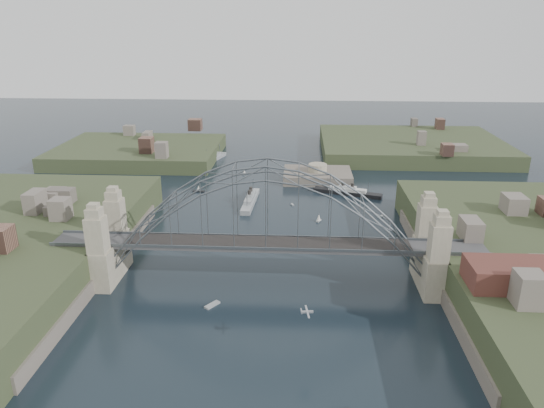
% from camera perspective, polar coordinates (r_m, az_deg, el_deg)
% --- Properties ---
extents(ground, '(500.00, 500.00, 0.00)m').
position_cam_1_polar(ground, '(102.86, -0.57, -8.66)').
color(ground, black).
rests_on(ground, ground).
extents(bridge, '(84.00, 13.80, 24.60)m').
position_cam_1_polar(bridge, '(97.60, -0.59, -2.28)').
color(bridge, '#444446').
rests_on(bridge, ground).
extents(headland_nw, '(60.00, 45.00, 9.00)m').
position_cam_1_polar(headland_nw, '(201.00, -14.64, 5.16)').
color(headland_nw, '#313B20').
rests_on(headland_nw, ground).
extents(headland_ne, '(70.00, 55.00, 9.50)m').
position_cam_1_polar(headland_ne, '(210.61, 15.24, 5.83)').
color(headland_ne, '#313B20').
rests_on(headland_ne, ground).
extents(fort_island, '(22.00, 16.00, 9.40)m').
position_cam_1_polar(fort_island, '(167.77, 5.10, 2.59)').
color(fort_island, '#5E554B').
rests_on(fort_island, ground).
extents(wharf_shed, '(20.00, 8.00, 4.00)m').
position_cam_1_polar(wharf_shed, '(93.64, 26.96, -7.14)').
color(wharf_shed, '#592D26').
rests_on(wharf_shed, shore_east).
extents(finger_pier, '(4.00, 22.00, 1.40)m').
position_cam_1_polar(finger_pier, '(85.36, 26.45, -17.04)').
color(finger_pier, '#444446').
rests_on(finger_pier, ground).
extents(naval_cruiser_near, '(3.68, 20.07, 5.99)m').
position_cam_1_polar(naval_cruiser_near, '(145.15, -2.45, 0.42)').
color(naval_cruiser_near, '#999FA1').
rests_on(naval_cruiser_near, ground).
extents(naval_cruiser_far, '(7.40, 17.01, 5.77)m').
position_cam_1_polar(naval_cruiser_far, '(192.02, -6.57, 5.13)').
color(naval_cruiser_far, '#999FA1').
rests_on(naval_cruiser_far, ground).
extents(ocean_liner, '(20.44, 9.29, 5.06)m').
position_cam_1_polar(ocean_liner, '(154.24, 8.45, 1.34)').
color(ocean_liner, black).
rests_on(ocean_liner, ground).
extents(aeroplane, '(1.97, 3.62, 0.53)m').
position_cam_1_polar(aeroplane, '(78.41, 3.83, -11.96)').
color(aeroplane, '#A2A4A9').
extents(small_boat_a, '(2.57, 1.93, 1.43)m').
position_cam_1_polar(small_boat_a, '(119.69, -9.60, -4.53)').
color(small_boat_a, silver).
rests_on(small_boat_a, ground).
extents(small_boat_b, '(1.51, 2.13, 2.38)m').
position_cam_1_polar(small_boat_b, '(132.48, 5.28, -1.58)').
color(small_boat_b, silver).
rests_on(small_boat_b, ground).
extents(small_boat_c, '(2.71, 3.12, 0.45)m').
position_cam_1_polar(small_boat_c, '(95.29, -6.73, -11.20)').
color(small_boat_c, silver).
rests_on(small_boat_c, ground).
extents(small_boat_d, '(2.12, 1.98, 0.45)m').
position_cam_1_polar(small_boat_d, '(138.26, 12.13, -1.37)').
color(small_boat_d, silver).
rests_on(small_boat_d, ground).
extents(small_boat_e, '(3.71, 1.58, 2.38)m').
position_cam_1_polar(small_boat_e, '(156.69, -8.25, 1.59)').
color(small_boat_e, silver).
rests_on(small_boat_e, ground).
extents(small_boat_f, '(0.94, 1.56, 0.45)m').
position_cam_1_polar(small_boat_f, '(143.91, 2.30, -0.08)').
color(small_boat_f, silver).
rests_on(small_boat_f, ground).
extents(small_boat_h, '(1.07, 2.16, 2.38)m').
position_cam_1_polar(small_boat_h, '(173.17, -3.15, 3.62)').
color(small_boat_h, silver).
rests_on(small_boat_h, ground).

